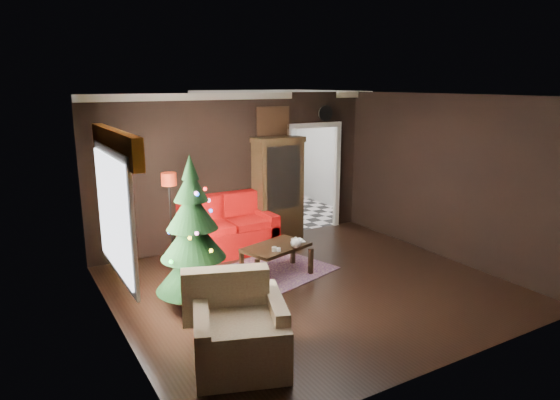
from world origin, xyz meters
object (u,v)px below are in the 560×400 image
christmas_tree (193,234)px  kitchen_table (271,201)px  loveseat (228,225)px  floor_lamp (171,220)px  wall_clock (325,113)px  curio_cabinet (278,191)px  coffee_table (276,260)px  teapot (296,243)px  armchair (240,326)px

christmas_tree → kitchen_table: christmas_tree is taller
loveseat → christmas_tree: (-1.33, -1.86, 0.55)m
floor_lamp → wall_clock: (3.48, 0.68, 1.55)m
loveseat → christmas_tree: bearing=-125.7°
curio_cabinet → wall_clock: 1.88m
floor_lamp → coffee_table: bearing=-39.0°
curio_cabinet → christmas_tree: bearing=-140.1°
loveseat → coffee_table: bearing=-81.4°
curio_cabinet → coffee_table: (-0.94, -1.58, -0.71)m
kitchen_table → teapot: bearing=-113.1°
loveseat → kitchen_table: (1.80, 1.65, -0.12)m
loveseat → christmas_tree: christmas_tree is taller
floor_lamp → wall_clock: bearing=11.1°
christmas_tree → wall_clock: wall_clock is taller
wall_clock → coffee_table: bearing=-140.6°
teapot → wall_clock: size_ratio=0.57×
christmas_tree → kitchen_table: (3.13, 3.51, -0.67)m
coffee_table → christmas_tree: bearing=-162.1°
loveseat → kitchen_table: bearing=42.5°
curio_cabinet → kitchen_table: bearing=65.6°
curio_cabinet → teapot: 2.01m
armchair → kitchen_table: armchair is taller
teapot → christmas_tree: bearing=-171.9°
loveseat → floor_lamp: floor_lamp is taller
loveseat → kitchen_table: 2.45m
christmas_tree → teapot: 1.83m
floor_lamp → loveseat: bearing=14.2°
loveseat → coffee_table: loveseat is taller
curio_cabinet → teapot: curio_cabinet is taller
curio_cabinet → coffee_table: 1.97m
coffee_table → wall_clock: (2.14, 1.76, 2.14)m
christmas_tree → teapot: (1.75, 0.25, -0.49)m
christmas_tree → coffee_table: size_ratio=1.89×
floor_lamp → wall_clock: 3.87m
loveseat → armchair: (-1.41, -3.42, -0.04)m
armchair → kitchen_table: size_ratio=1.38×
coffee_table → floor_lamp: bearing=141.0°
curio_cabinet → wall_clock: bearing=8.5°
curio_cabinet → floor_lamp: size_ratio=1.24×
loveseat → curio_cabinet: size_ratio=0.89×
loveseat → wall_clock: wall_clock is taller
wall_clock → armchair: bearing=-134.6°
curio_cabinet → floor_lamp: curio_cabinet is taller
armchair → wall_clock: size_ratio=3.24×
christmas_tree → teapot: christmas_tree is taller
floor_lamp → coffee_table: (1.33, -1.08, -0.59)m
coffee_table → kitchen_table: size_ratio=1.38×
floor_lamp → kitchen_table: 3.54m
loveseat → teapot: 1.66m
christmas_tree → armchair: christmas_tree is taller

